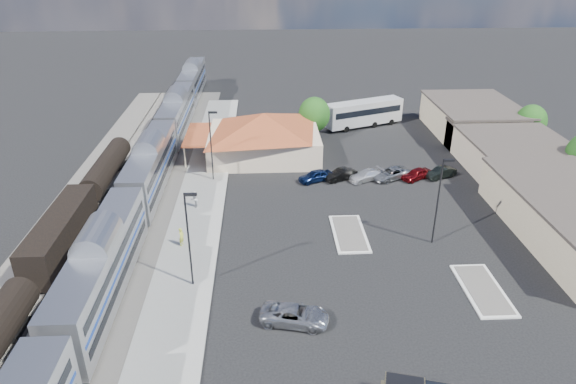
{
  "coord_description": "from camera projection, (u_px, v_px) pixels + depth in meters",
  "views": [
    {
      "loc": [
        -4.54,
        -43.05,
        26.97
      ],
      "look_at": [
        -2.08,
        6.47,
        2.8
      ],
      "focal_mm": 32.0,
      "sensor_mm": 36.0,
      "label": 1
    }
  ],
  "objects": [
    {
      "name": "parked_car_a",
      "position": [
        315.0,
        176.0,
        64.0
      ],
      "size": [
        4.65,
        3.23,
        1.47
      ],
      "primitive_type": "imported",
      "rotation": [
        0.0,
        0.0,
        -1.18
      ],
      "color": "#0D1C43",
      "rests_on": "ground"
    },
    {
      "name": "parked_car_b",
      "position": [
        340.0,
        175.0,
        64.43
      ],
      "size": [
        4.5,
        3.24,
        1.41
      ],
      "primitive_type": "imported",
      "rotation": [
        0.0,
        0.0,
        -1.11
      ],
      "color": "black",
      "rests_on": "ground"
    },
    {
      "name": "lamp_plat_s",
      "position": [
        189.0,
        233.0,
        42.46
      ],
      "size": [
        1.08,
        0.25,
        9.0
      ],
      "color": "black",
      "rests_on": "ground"
    },
    {
      "name": "station_depot",
      "position": [
        264.0,
        135.0,
        70.64
      ],
      "size": [
        18.35,
        12.24,
        6.2
      ],
      "color": "beige",
      "rests_on": "ground"
    },
    {
      "name": "freight_cars",
      "position": [
        61.0,
        235.0,
        48.76
      ],
      "size": [
        2.8,
        46.0,
        4.0
      ],
      "color": "black",
      "rests_on": "ground"
    },
    {
      "name": "lamp_lot",
      "position": [
        440.0,
        195.0,
        48.87
      ],
      "size": [
        1.08,
        0.25,
        9.0
      ],
      "color": "black",
      "rests_on": "ground"
    },
    {
      "name": "passenger_train",
      "position": [
        151.0,
        168.0,
        60.88
      ],
      "size": [
        3.0,
        104.0,
        5.55
      ],
      "color": "silver",
      "rests_on": "ground"
    },
    {
      "name": "tree_depot",
      "position": [
        314.0,
        114.0,
        75.97
      ],
      "size": [
        4.71,
        4.71,
        6.63
      ],
      "color": "#382314",
      "rests_on": "ground"
    },
    {
      "name": "coach_bus",
      "position": [
        364.0,
        112.0,
        82.45
      ],
      "size": [
        13.16,
        7.48,
        4.19
      ],
      "rotation": [
        0.0,
        0.0,
        1.95
      ],
      "color": "silver",
      "rests_on": "ground"
    },
    {
      "name": "ground",
      "position": [
        312.0,
        246.0,
        50.67
      ],
      "size": [
        280.0,
        280.0,
        0.0
      ],
      "primitive_type": "plane",
      "color": "black",
      "rests_on": "ground"
    },
    {
      "name": "lamp_plat_n",
      "position": [
        212.0,
        140.0,
        62.21
      ],
      "size": [
        1.08,
        0.25,
        9.0
      ],
      "color": "black",
      "rests_on": "ground"
    },
    {
      "name": "tree_east_c",
      "position": [
        531.0,
        121.0,
        73.88
      ],
      "size": [
        4.41,
        4.41,
        6.21
      ],
      "color": "#382314",
      "rests_on": "ground"
    },
    {
      "name": "person_b",
      "position": [
        194.0,
        199.0,
        57.28
      ],
      "size": [
        0.74,
        0.94,
        1.92
      ],
      "primitive_type": "imported",
      "rotation": [
        0.0,
        0.0,
        -1.56
      ],
      "color": "silver",
      "rests_on": "platform"
    },
    {
      "name": "railbed",
      "position": [
        117.0,
        212.0,
        56.89
      ],
      "size": [
        16.0,
        100.0,
        0.12
      ],
      "primitive_type": "cube",
      "color": "#4C4944",
      "rests_on": "ground"
    },
    {
      "name": "platform",
      "position": [
        197.0,
        218.0,
        55.48
      ],
      "size": [
        5.5,
        92.0,
        0.18
      ],
      "primitive_type": "cube",
      "color": "gray",
      "rests_on": "ground"
    },
    {
      "name": "person_a",
      "position": [
        181.0,
        237.0,
        50.04
      ],
      "size": [
        0.64,
        0.79,
        1.89
      ],
      "primitive_type": "imported",
      "rotation": [
        0.0,
        0.0,
        1.25
      ],
      "color": "#D4DA44",
      "rests_on": "platform"
    },
    {
      "name": "parked_car_e",
      "position": [
        416.0,
        174.0,
        64.59
      ],
      "size": [
        4.41,
        3.51,
        1.41
      ],
      "primitive_type": "imported",
      "rotation": [
        0.0,
        0.0,
        -1.05
      ],
      "color": "maroon",
      "rests_on": "ground"
    },
    {
      "name": "traffic_island_north",
      "position": [
        483.0,
        290.0,
        44.07
      ],
      "size": [
        3.3,
        7.5,
        0.21
      ],
      "color": "silver",
      "rests_on": "ground"
    },
    {
      "name": "parked_car_c",
      "position": [
        366.0,
        175.0,
        64.32
      ],
      "size": [
        4.99,
        3.61,
        1.34
      ],
      "primitive_type": "imported",
      "rotation": [
        0.0,
        0.0,
        -1.15
      ],
      "color": "silver",
      "rests_on": "ground"
    },
    {
      "name": "parked_car_d",
      "position": [
        391.0,
        173.0,
        64.71
      ],
      "size": [
        5.69,
        4.41,
        1.44
      ],
      "primitive_type": "imported",
      "rotation": [
        0.0,
        0.0,
        -1.12
      ],
      "color": "gray",
      "rests_on": "ground"
    },
    {
      "name": "buildings_east",
      "position": [
        526.0,
        163.0,
        63.75
      ],
      "size": [
        14.4,
        51.4,
        4.8
      ],
      "color": "#C6B28C",
      "rests_on": "ground"
    },
    {
      "name": "suv",
      "position": [
        295.0,
        315.0,
        40.07
      ],
      "size": [
        5.85,
        3.64,
        1.51
      ],
      "primitive_type": "imported",
      "rotation": [
        0.0,
        0.0,
        1.35
      ],
      "color": "#A7A9AF",
      "rests_on": "ground"
    },
    {
      "name": "parked_car_f",
      "position": [
        441.0,
        173.0,
        65.01
      ],
      "size": [
        4.42,
        3.07,
        1.38
      ],
      "primitive_type": "imported",
      "rotation": [
        0.0,
        0.0,
        -1.14
      ],
      "color": "black",
      "rests_on": "ground"
    },
    {
      "name": "traffic_island_south",
      "position": [
        349.0,
        233.0,
        52.6
      ],
      "size": [
        3.3,
        7.5,
        0.21
      ],
      "color": "silver",
      "rests_on": "ground"
    }
  ]
}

